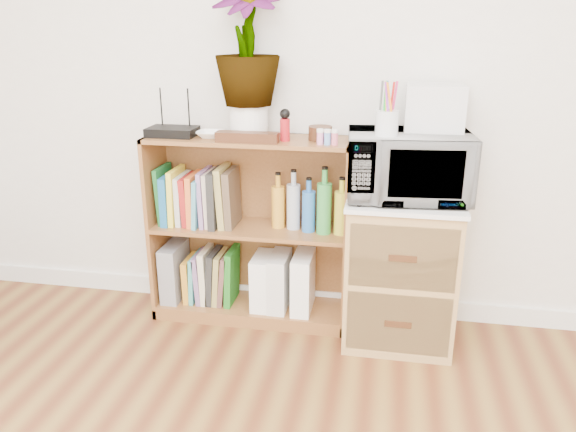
# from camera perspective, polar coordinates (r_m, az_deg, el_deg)

# --- Properties ---
(skirting_board) EXTENTS (4.00, 0.02, 0.10)m
(skirting_board) POSITION_cam_1_polar(r_m,az_deg,el_deg) (3.08, 3.39, -8.45)
(skirting_board) COLOR white
(skirting_board) RESTS_ON ground
(bookshelf) EXTENTS (1.00, 0.30, 0.95)m
(bookshelf) POSITION_cam_1_polar(r_m,az_deg,el_deg) (2.84, -3.83, -1.52)
(bookshelf) COLOR brown
(bookshelf) RESTS_ON ground
(wicker_unit) EXTENTS (0.50, 0.45, 0.70)m
(wicker_unit) POSITION_cam_1_polar(r_m,az_deg,el_deg) (2.74, 11.31, -5.50)
(wicker_unit) COLOR #9E7542
(wicker_unit) RESTS_ON ground
(microwave) EXTENTS (0.57, 0.41, 0.30)m
(microwave) POSITION_cam_1_polar(r_m,az_deg,el_deg) (2.56, 12.07, 5.02)
(microwave) COLOR silver
(microwave) RESTS_ON wicker_unit
(pen_cup) EXTENTS (0.10, 0.10, 0.11)m
(pen_cup) POSITION_cam_1_polar(r_m,az_deg,el_deg) (2.44, 10.00, 9.29)
(pen_cup) COLOR silver
(pen_cup) RESTS_ON microwave
(small_appliance) EXTENTS (0.25, 0.21, 0.20)m
(small_appliance) POSITION_cam_1_polar(r_m,az_deg,el_deg) (2.60, 14.64, 10.64)
(small_appliance) COLOR silver
(small_appliance) RESTS_ON microwave
(router) EXTENTS (0.23, 0.16, 0.04)m
(router) POSITION_cam_1_polar(r_m,az_deg,el_deg) (2.80, -11.65, 8.40)
(router) COLOR black
(router) RESTS_ON bookshelf
(white_bowl) EXTENTS (0.13, 0.13, 0.03)m
(white_bowl) POSITION_cam_1_polar(r_m,az_deg,el_deg) (2.72, -7.89, 8.22)
(white_bowl) COLOR white
(white_bowl) RESTS_ON bookshelf
(plant_pot) EXTENTS (0.18, 0.18, 0.15)m
(plant_pot) POSITION_cam_1_polar(r_m,az_deg,el_deg) (2.71, -4.00, 9.59)
(plant_pot) COLOR white
(plant_pot) RESTS_ON bookshelf
(potted_plant) EXTENTS (0.31, 0.31, 0.56)m
(potted_plant) POSITION_cam_1_polar(r_m,az_deg,el_deg) (2.67, -4.18, 17.13)
(potted_plant) COLOR #386729
(potted_plant) RESTS_ON plant_pot
(trinket_box) EXTENTS (0.29, 0.07, 0.05)m
(trinket_box) POSITION_cam_1_polar(r_m,az_deg,el_deg) (2.60, -4.16, 7.99)
(trinket_box) COLOR #341E0E
(trinket_box) RESTS_ON bookshelf
(kokeshi_doll) EXTENTS (0.05, 0.05, 0.10)m
(kokeshi_doll) POSITION_cam_1_polar(r_m,az_deg,el_deg) (2.62, -0.31, 8.74)
(kokeshi_doll) COLOR #AA151C
(kokeshi_doll) RESTS_ON bookshelf
(wooden_bowl) EXTENTS (0.11, 0.11, 0.06)m
(wooden_bowl) POSITION_cam_1_polar(r_m,az_deg,el_deg) (2.65, 3.29, 8.40)
(wooden_bowl) COLOR #371E0F
(wooden_bowl) RESTS_ON bookshelf
(paint_jars) EXTENTS (0.10, 0.04, 0.05)m
(paint_jars) POSITION_cam_1_polar(r_m,az_deg,el_deg) (2.54, 4.02, 7.79)
(paint_jars) COLOR pink
(paint_jars) RESTS_ON bookshelf
(file_box) EXTENTS (0.09, 0.24, 0.30)m
(file_box) POSITION_cam_1_polar(r_m,az_deg,el_deg) (3.06, -11.43, -5.47)
(file_box) COLOR gray
(file_box) RESTS_ON bookshelf
(magazine_holder_left) EXTENTS (0.09, 0.22, 0.28)m
(magazine_holder_left) POSITION_cam_1_polar(r_m,az_deg,el_deg) (2.92, -2.62, -6.56)
(magazine_holder_left) COLOR white
(magazine_holder_left) RESTS_ON bookshelf
(magazine_holder_mid) EXTENTS (0.09, 0.23, 0.29)m
(magazine_holder_mid) POSITION_cam_1_polar(r_m,az_deg,el_deg) (2.90, -0.87, -6.61)
(magazine_holder_mid) COLOR silver
(magazine_holder_mid) RESTS_ON bookshelf
(magazine_holder_right) EXTENTS (0.09, 0.24, 0.30)m
(magazine_holder_right) POSITION_cam_1_polar(r_m,az_deg,el_deg) (2.88, 1.54, -6.70)
(magazine_holder_right) COLOR white
(magazine_holder_right) RESTS_ON bookshelf
(cookbooks) EXTENTS (0.39, 0.20, 0.30)m
(cookbooks) POSITION_cam_1_polar(r_m,az_deg,el_deg) (2.86, -9.02, 1.85)
(cookbooks) COLOR #1B652A
(cookbooks) RESTS_ON bookshelf
(liquor_bottles) EXTENTS (0.46, 0.07, 0.32)m
(liquor_bottles) POSITION_cam_1_polar(r_m,az_deg,el_deg) (2.72, 3.17, 1.37)
(liquor_bottles) COLOR gold
(liquor_bottles) RESTS_ON bookshelf
(lower_books) EXTENTS (0.27, 0.19, 0.30)m
(lower_books) POSITION_cam_1_polar(r_m,az_deg,el_deg) (3.00, -7.72, -6.07)
(lower_books) COLOR orange
(lower_books) RESTS_ON bookshelf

